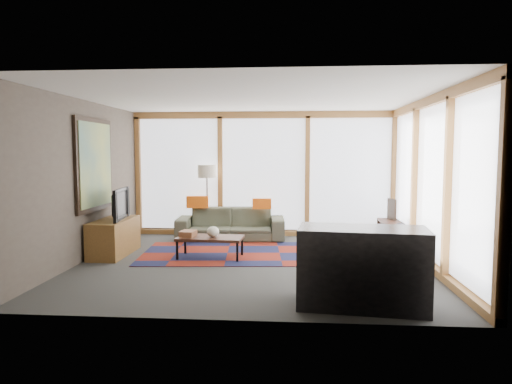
# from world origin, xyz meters

# --- Properties ---
(ground) EXTENTS (5.50, 5.50, 0.00)m
(ground) POSITION_xyz_m (0.00, 0.00, 0.00)
(ground) COLOR #323330
(ground) RESTS_ON ground
(room_envelope) EXTENTS (5.52, 5.02, 2.62)m
(room_envelope) POSITION_xyz_m (0.49, 0.56, 1.54)
(room_envelope) COLOR #483D36
(room_envelope) RESTS_ON ground
(rug) EXTENTS (3.07, 2.11, 0.01)m
(rug) POSITION_xyz_m (-0.51, 0.64, 0.01)
(rug) COLOR maroon
(rug) RESTS_ON ground
(sofa) EXTENTS (2.20, 0.98, 0.63)m
(sofa) POSITION_xyz_m (-0.63, 1.95, 0.31)
(sofa) COLOR #383C2C
(sofa) RESTS_ON ground
(pillow_left) EXTENTS (0.45, 0.17, 0.24)m
(pillow_left) POSITION_xyz_m (-1.32, 1.99, 0.75)
(pillow_left) COLOR #DE5B11
(pillow_left) RESTS_ON sofa
(pillow_right) EXTENTS (0.39, 0.15, 0.21)m
(pillow_right) POSITION_xyz_m (-0.00, 1.94, 0.73)
(pillow_right) COLOR #DE5B11
(pillow_right) RESTS_ON sofa
(floor_lamp) EXTENTS (0.38, 0.38, 1.50)m
(floor_lamp) POSITION_xyz_m (-1.15, 2.13, 0.75)
(floor_lamp) COLOR black
(floor_lamp) RESTS_ON ground
(coffee_table) EXTENTS (1.10, 0.60, 0.36)m
(coffee_table) POSITION_xyz_m (-0.75, 0.28, 0.18)
(coffee_table) COLOR black
(coffee_table) RESTS_ON ground
(book_stack) EXTENTS (0.26, 0.31, 0.10)m
(book_stack) POSITION_xyz_m (-1.13, 0.29, 0.41)
(book_stack) COLOR brown
(book_stack) RESTS_ON coffee_table
(vase) EXTENTS (0.25, 0.25, 0.18)m
(vase) POSITION_xyz_m (-0.70, 0.26, 0.45)
(vase) COLOR beige
(vase) RESTS_ON coffee_table
(bookshelf) EXTENTS (0.35, 1.94, 0.49)m
(bookshelf) POSITION_xyz_m (2.43, 0.87, 0.24)
(bookshelf) COLOR black
(bookshelf) RESTS_ON ground
(bowl_a) EXTENTS (0.23, 0.23, 0.10)m
(bowl_a) POSITION_xyz_m (2.46, 0.36, 0.54)
(bowl_a) COLOR black
(bowl_a) RESTS_ON bookshelf
(bowl_b) EXTENTS (0.20, 0.20, 0.08)m
(bowl_b) POSITION_xyz_m (2.42, 0.64, 0.53)
(bowl_b) COLOR black
(bowl_b) RESTS_ON bookshelf
(shelf_picture) EXTENTS (0.11, 0.30, 0.40)m
(shelf_picture) POSITION_xyz_m (2.48, 1.61, 0.69)
(shelf_picture) COLOR black
(shelf_picture) RESTS_ON bookshelf
(tv_console) EXTENTS (0.51, 1.22, 0.61)m
(tv_console) POSITION_xyz_m (-2.45, 0.40, 0.31)
(tv_console) COLOR brown
(tv_console) RESTS_ON ground
(television) EXTENTS (0.23, 0.94, 0.53)m
(television) POSITION_xyz_m (-2.40, 0.40, 0.88)
(television) COLOR black
(television) RESTS_ON tv_console
(bar_counter) EXTENTS (1.50, 0.82, 0.91)m
(bar_counter) POSITION_xyz_m (1.39, -1.95, 0.45)
(bar_counter) COLOR black
(bar_counter) RESTS_ON ground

